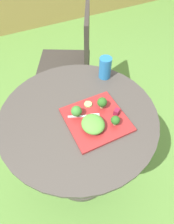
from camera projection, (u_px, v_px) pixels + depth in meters
ground_plane at (81, 172)px, 1.56m from camera, size 12.00×12.00×0.00m
patio_table at (80, 144)px, 1.22m from camera, size 0.80×0.80×0.74m
patio_chair at (74, 57)px, 1.65m from camera, size 0.59×0.59×0.90m
salad_plate at (96, 119)px, 0.96m from camera, size 0.28×0.28×0.01m
drinking_glass at (105, 69)px, 1.13m from camera, size 0.07×0.07×0.13m
fork at (87, 116)px, 0.96m from camera, size 0.15×0.08×0.00m
lettuce_mound at (93, 124)px, 0.90m from camera, size 0.11×0.12×0.05m
broccoli_floret_0 at (115, 120)px, 0.91m from camera, size 0.04×0.04×0.05m
broccoli_floret_1 at (76, 111)px, 0.94m from camera, size 0.05×0.05×0.06m
broccoli_floret_2 at (102, 102)px, 0.97m from camera, size 0.05×0.05×0.06m
cucumber_slice_0 at (88, 104)px, 1.01m from camera, size 0.04×0.04×0.01m
beet_chunk_0 at (117, 112)px, 0.96m from camera, size 0.04×0.04×0.03m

